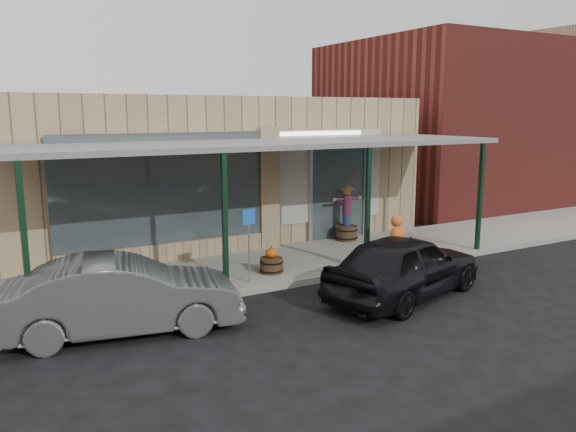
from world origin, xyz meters
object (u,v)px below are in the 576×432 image
handicap_sign (249,236)px  parked_sedan (405,265)px  barrel_scarecrow (346,221)px  barrel_pumpkin (271,263)px  car_grey (122,296)px

handicap_sign → parked_sedan: handicap_sign is taller
barrel_scarecrow → barrel_pumpkin: 3.96m
barrel_pumpkin → parked_sedan: size_ratio=0.15×
parked_sedan → car_grey: size_ratio=1.06×
parked_sedan → barrel_pumpkin: bearing=19.4°
barrel_scarecrow → parked_sedan: (-1.64, -4.42, -0.02)m
barrel_scarecrow → parked_sedan: size_ratio=0.38×
handicap_sign → parked_sedan: bearing=-51.2°
car_grey → handicap_sign: bearing=-58.2°
barrel_scarecrow → barrel_pumpkin: bearing=-133.7°
handicap_sign → parked_sedan: size_ratio=0.38×
barrel_scarecrow → handicap_sign: barrel_scarecrow is taller
handicap_sign → car_grey: (-2.96, -1.15, -0.52)m
barrel_scarecrow → parked_sedan: barrel_scarecrow is taller
barrel_pumpkin → parked_sedan: bearing=-54.2°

